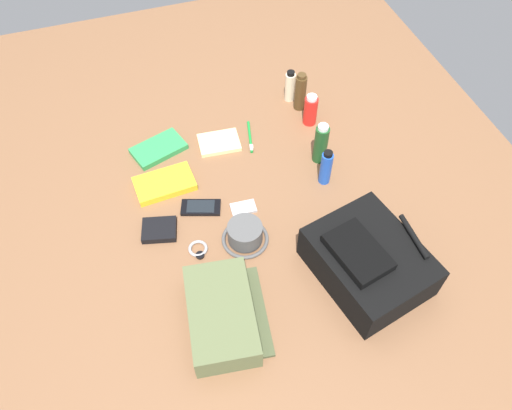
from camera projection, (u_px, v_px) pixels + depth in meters
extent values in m
cube|color=brown|center=(256.00, 214.00, 1.68)|extent=(2.64, 2.02, 0.02)
cube|color=black|center=(368.00, 262.00, 1.48)|extent=(0.40, 0.35, 0.13)
cube|color=black|center=(358.00, 252.00, 1.41)|extent=(0.21, 0.16, 0.03)
cylinder|color=black|center=(414.00, 236.00, 1.45)|extent=(0.15, 0.02, 0.02)
cube|color=#56603D|center=(221.00, 315.00, 1.40)|extent=(0.32, 0.22, 0.09)
cube|color=#454D30|center=(255.00, 311.00, 1.45)|extent=(0.29, 0.10, 0.01)
cylinder|color=#505050|center=(245.00, 233.00, 1.57)|extent=(0.11, 0.11, 0.06)
torus|color=#505050|center=(245.00, 239.00, 1.60)|extent=(0.15, 0.15, 0.01)
cylinder|color=beige|center=(290.00, 87.00, 1.97)|extent=(0.04, 0.04, 0.12)
cylinder|color=black|center=(291.00, 73.00, 1.91)|extent=(0.03, 0.03, 0.01)
cylinder|color=#473319|center=(300.00, 93.00, 1.93)|extent=(0.04, 0.04, 0.15)
cylinder|color=#473319|center=(302.00, 76.00, 1.86)|extent=(0.03, 0.03, 0.01)
cylinder|color=red|center=(310.00, 111.00, 1.89)|extent=(0.05, 0.05, 0.12)
cylinder|color=silver|center=(312.00, 98.00, 1.84)|extent=(0.04, 0.04, 0.01)
cylinder|color=#19471E|center=(321.00, 144.00, 1.76)|extent=(0.05, 0.05, 0.15)
cylinder|color=silver|center=(323.00, 127.00, 1.69)|extent=(0.04, 0.04, 0.01)
cylinder|color=blue|center=(326.00, 168.00, 1.70)|extent=(0.04, 0.04, 0.13)
cylinder|color=black|center=(328.00, 154.00, 1.65)|extent=(0.03, 0.03, 0.01)
cube|color=#2D934C|center=(159.00, 149.00, 1.83)|extent=(0.17, 0.21, 0.02)
cube|color=white|center=(159.00, 149.00, 1.84)|extent=(0.16, 0.21, 0.02)
cube|color=yellow|center=(165.00, 184.00, 1.73)|extent=(0.14, 0.21, 0.03)
cube|color=white|center=(165.00, 184.00, 1.73)|extent=(0.13, 0.20, 0.02)
cube|color=black|center=(201.00, 207.00, 1.68)|extent=(0.10, 0.15, 0.01)
cube|color=black|center=(201.00, 206.00, 1.67)|extent=(0.08, 0.10, 0.00)
cube|color=#B7B7BC|center=(243.00, 208.00, 1.68)|extent=(0.06, 0.09, 0.01)
cylinder|color=silver|center=(239.00, 208.00, 1.67)|extent=(0.03, 0.03, 0.00)
torus|color=#99999E|center=(198.00, 249.00, 1.58)|extent=(0.06, 0.06, 0.01)
cylinder|color=black|center=(200.00, 255.00, 1.56)|extent=(0.03, 0.03, 0.01)
cylinder|color=#198C33|center=(250.00, 137.00, 1.88)|extent=(0.16, 0.05, 0.01)
cube|color=white|center=(251.00, 147.00, 1.83)|extent=(0.02, 0.02, 0.01)
cube|color=black|center=(159.00, 230.00, 1.62)|extent=(0.11, 0.13, 0.02)
cube|color=beige|center=(219.00, 143.00, 1.86)|extent=(0.12, 0.16, 0.02)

